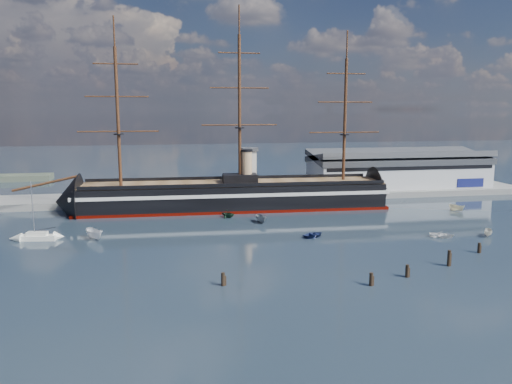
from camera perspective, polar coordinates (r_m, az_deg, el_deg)
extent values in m
plane|color=#1B2936|center=(129.28, 0.46, -3.55)|extent=(600.00, 600.00, 0.00)
cube|color=slate|center=(165.82, 1.44, -0.66)|extent=(180.00, 18.00, 2.00)
cube|color=#B7BABC|center=(184.51, 15.92, 2.20)|extent=(62.00, 20.00, 10.00)
cube|color=#3F4247|center=(183.92, 16.00, 3.93)|extent=(63.00, 21.00, 2.00)
cube|color=silver|center=(160.23, -0.77, 2.24)|extent=(4.00, 4.00, 14.00)
cube|color=#3F4247|center=(159.46, -0.78, 4.92)|extent=(5.00, 5.00, 1.00)
cube|color=black|center=(147.16, -2.60, -0.38)|extent=(88.55, 19.40, 7.00)
cube|color=silver|center=(146.96, -2.61, 0.08)|extent=(90.56, 19.71, 1.00)
cube|color=#4C0600|center=(147.83, -2.59, -1.77)|extent=(90.56, 19.67, 0.90)
cone|color=black|center=(148.12, -20.71, -1.04)|extent=(14.60, 16.21, 15.68)
cone|color=black|center=(160.41, 14.07, 0.05)|extent=(11.60, 16.09, 15.68)
cube|color=brown|center=(146.59, -2.61, 1.01)|extent=(88.50, 18.12, 0.40)
cube|color=black|center=(146.69, -1.84, 1.57)|extent=(10.22, 6.38, 2.50)
cylinder|color=tan|center=(146.57, -1.08, 2.95)|extent=(3.20, 3.20, 9.00)
cylinder|color=#381E0F|center=(148.38, -22.92, 0.92)|extent=(17.77, 1.39, 4.43)
cylinder|color=#381E0F|center=(144.06, -15.51, 8.20)|extent=(0.90, 0.90, 38.00)
cylinder|color=#381E0F|center=(145.31, -1.89, 9.33)|extent=(0.90, 0.90, 42.00)
cylinder|color=#381E0F|center=(153.57, 10.12, 8.07)|extent=(0.90, 0.90, 36.00)
cube|color=white|center=(122.80, -23.70, -4.79)|extent=(8.65, 3.67, 1.12)
cube|color=white|center=(122.60, -23.73, -4.39)|extent=(4.68, 2.43, 0.89)
cylinder|color=#B2B2B7|center=(121.55, -24.17, -1.73)|extent=(0.18, 0.18, 12.29)
imported|color=white|center=(119.03, -17.93, -5.16)|extent=(7.86, 6.22, 3.00)
imported|color=navy|center=(116.07, 6.64, -5.13)|extent=(2.86, 3.66, 1.60)
imported|color=slate|center=(129.50, 0.59, -3.53)|extent=(6.46, 3.15, 2.48)
imported|color=#153321|center=(135.83, -3.24, -2.93)|extent=(6.86, 7.05, 2.52)
imported|color=white|center=(122.65, 20.46, -4.88)|extent=(2.81, 3.60, 1.57)
imported|color=#F6EFCB|center=(155.70, 21.94, -2.01)|extent=(6.17, 4.25, 2.32)
imported|color=beige|center=(127.64, 24.99, -4.62)|extent=(5.16, 4.65, 2.04)
cylinder|color=black|center=(84.73, -3.78, -10.64)|extent=(0.64, 0.64, 2.96)
cylinder|color=black|center=(86.67, 13.00, -10.40)|extent=(0.64, 0.64, 2.95)
cylinder|color=black|center=(101.20, 21.14, -7.90)|extent=(0.64, 0.64, 3.77)
cylinder|color=black|center=(112.56, 24.11, -6.37)|extent=(0.64, 0.64, 2.82)
cylinder|color=black|center=(92.43, 16.86, -9.30)|extent=(0.64, 0.64, 2.97)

